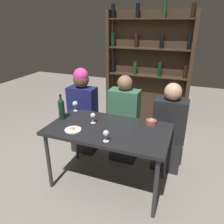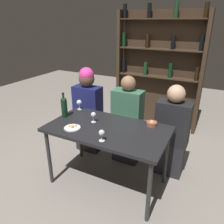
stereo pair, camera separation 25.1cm
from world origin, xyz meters
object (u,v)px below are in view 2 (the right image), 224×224
at_px(wine_glass_0, 93,115).
at_px(wine_bottle, 64,106).
at_px(food_plate_0, 72,128).
at_px(seated_person_center, 127,123).
at_px(wine_glass_1, 79,103).
at_px(seated_person_left, 88,111).
at_px(wine_glass_2, 102,133).
at_px(snack_bowl, 152,124).
at_px(seated_person_right, 171,134).

bearing_deg(wine_glass_0, wine_bottle, -175.86).
height_order(food_plate_0, seated_person_center, seated_person_center).
distance_m(wine_glass_1, seated_person_left, 0.33).
bearing_deg(wine_bottle, seated_person_center, 39.73).
xyz_separation_m(wine_glass_2, snack_bowl, (0.34, 0.56, -0.06)).
bearing_deg(wine_bottle, wine_glass_0, 4.14).
xyz_separation_m(wine_glass_1, seated_person_center, (0.61, 0.24, -0.28)).
bearing_deg(seated_person_right, snack_bowl, -124.25).
bearing_deg(seated_person_center, wine_bottle, -140.27).
distance_m(wine_bottle, snack_bowl, 1.09).
xyz_separation_m(wine_glass_0, wine_glass_2, (0.31, -0.34, -0.00)).
distance_m(snack_bowl, seated_person_right, 0.40).
relative_size(seated_person_left, seated_person_right, 1.07).
bearing_deg(wine_glass_1, snack_bowl, -1.82).
distance_m(wine_glass_2, snack_bowl, 0.66).
xyz_separation_m(wine_glass_1, wine_glass_2, (0.69, -0.59, -0.01)).
xyz_separation_m(food_plate_0, seated_person_right, (0.96, 0.75, -0.21)).
bearing_deg(seated_person_left, food_plate_0, -69.27).
height_order(wine_bottle, food_plate_0, wine_bottle).
relative_size(wine_glass_2, snack_bowl, 1.01).
distance_m(seated_person_center, seated_person_right, 0.61).
distance_m(wine_bottle, seated_person_left, 0.59).
distance_m(wine_glass_2, seated_person_right, 1.03).
xyz_separation_m(wine_bottle, seated_person_center, (0.63, 0.52, -0.32)).
bearing_deg(wine_glass_2, snack_bowl, 58.63).
relative_size(wine_glass_0, wine_glass_1, 0.93).
distance_m(wine_glass_0, snack_bowl, 0.69).
bearing_deg(wine_glass_2, seated_person_center, 95.60).
bearing_deg(seated_person_right, seated_person_left, 180.00).
height_order(wine_glass_2, seated_person_right, seated_person_right).
distance_m(wine_glass_0, wine_glass_1, 0.46).
bearing_deg(seated_person_right, wine_glass_2, -122.33).
bearing_deg(seated_person_right, wine_bottle, -157.07).
distance_m(food_plate_0, seated_person_center, 0.85).
height_order(wine_glass_0, wine_glass_1, wine_glass_1).
bearing_deg(seated_person_center, wine_glass_2, -84.40).
bearing_deg(seated_person_left, seated_person_center, 0.00).
bearing_deg(wine_bottle, wine_glass_1, 85.70).
relative_size(wine_glass_1, seated_person_center, 0.11).
distance_m(wine_bottle, wine_glass_0, 0.41).
bearing_deg(seated_person_left, wine_glass_1, -84.45).
bearing_deg(wine_bottle, food_plate_0, -38.30).
bearing_deg(wine_glass_1, seated_person_right, 11.11).
relative_size(wine_bottle, seated_person_left, 0.24).
distance_m(food_plate_0, seated_person_right, 1.23).
distance_m(wine_bottle, food_plate_0, 0.38).
xyz_separation_m(food_plate_0, seated_person_center, (0.35, 0.75, -0.19)).
distance_m(wine_bottle, wine_glass_2, 0.78).
bearing_deg(wine_bottle, snack_bowl, 13.46).
height_order(wine_glass_0, food_plate_0, wine_glass_0).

